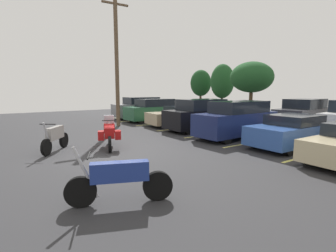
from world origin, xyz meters
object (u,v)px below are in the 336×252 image
(utility_pole, at_px, (117,60))
(car_tan, at_px, (179,116))
(car_blue, at_px, (292,131))
(car_far_charcoal, at_px, (303,113))
(motorcycle_third, at_px, (119,179))
(car_black, at_px, (200,115))
(motorcycle_second, at_px, (55,137))
(car_green, at_px, (153,110))
(car_grey, at_px, (139,108))
(motorcycle_touring, at_px, (109,133))
(car_navy, at_px, (237,119))

(utility_pole, bearing_deg, car_tan, 59.21)
(car_blue, relative_size, car_far_charcoal, 0.86)
(motorcycle_third, distance_m, car_black, 10.72)
(motorcycle_second, bearing_deg, motorcycle_third, 1.87)
(car_black, height_order, car_far_charcoal, car_black)
(car_green, distance_m, car_blue, 11.42)
(car_grey, relative_size, car_black, 1.01)
(motorcycle_touring, bearing_deg, motorcycle_third, -19.26)
(motorcycle_touring, xyz_separation_m, car_green, (-7.05, 6.37, 0.25))
(car_far_charcoal, relative_size, utility_pole, 0.58)
(motorcycle_second, distance_m, motorcycle_third, 6.00)
(car_navy, relative_size, car_blue, 1.14)
(car_green, bearing_deg, utility_pole, -73.54)
(car_black, distance_m, car_navy, 2.89)
(car_tan, bearing_deg, car_blue, 0.27)
(car_tan, bearing_deg, motorcycle_third, -42.45)
(car_green, distance_m, car_tan, 3.17)
(motorcycle_touring, bearing_deg, car_navy, 77.04)
(car_navy, bearing_deg, motorcycle_touring, -102.96)
(car_black, relative_size, utility_pole, 0.50)
(motorcycle_third, height_order, car_far_charcoal, car_far_charcoal)
(car_black, height_order, car_navy, car_black)
(motorcycle_touring, height_order, car_navy, car_navy)
(car_navy, height_order, utility_pole, utility_pole)
(utility_pole, bearing_deg, motorcycle_third, -23.11)
(car_grey, bearing_deg, utility_pole, -44.36)
(car_far_charcoal, bearing_deg, utility_pole, -127.03)
(car_black, bearing_deg, car_far_charcoal, 66.28)
(car_tan, relative_size, car_far_charcoal, 0.87)
(car_grey, distance_m, car_far_charcoal, 12.86)
(car_grey, distance_m, car_blue, 14.05)
(car_grey, bearing_deg, car_blue, 0.39)
(motorcycle_touring, xyz_separation_m, car_navy, (1.48, 6.42, 0.31))
(motorcycle_touring, height_order, motorcycle_second, motorcycle_touring)
(car_green, height_order, utility_pole, utility_pole)
(motorcycle_second, distance_m, utility_pole, 8.41)
(motorcycle_third, distance_m, car_far_charcoal, 15.36)
(motorcycle_second, height_order, car_green, car_green)
(motorcycle_touring, distance_m, car_green, 9.51)
(motorcycle_touring, relative_size, car_black, 0.50)
(car_green, bearing_deg, car_grey, 176.13)
(motorcycle_third, relative_size, car_green, 0.52)
(motorcycle_touring, bearing_deg, car_grey, 145.92)
(car_green, bearing_deg, car_tan, 4.29)
(car_black, relative_size, car_far_charcoal, 0.87)
(car_navy, bearing_deg, motorcycle_third, -64.79)
(car_black, bearing_deg, car_tan, 175.14)
(utility_pole, bearing_deg, motorcycle_touring, -26.36)
(motorcycle_second, distance_m, car_blue, 10.04)
(car_grey, distance_m, utility_pole, 6.21)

